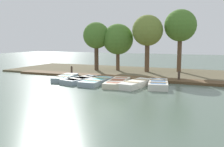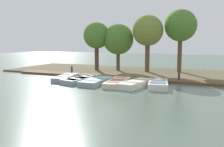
# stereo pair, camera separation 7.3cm
# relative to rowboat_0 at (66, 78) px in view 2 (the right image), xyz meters

# --- Properties ---
(ground_plane) EXTENTS (80.00, 80.00, 0.00)m
(ground_plane) POSITION_rel_rowboat_0_xyz_m (-1.15, 3.27, -0.19)
(ground_plane) COLOR #566B5B
(shore_bank) EXTENTS (8.00, 24.00, 0.16)m
(shore_bank) POSITION_rel_rowboat_0_xyz_m (-6.15, 3.27, -0.11)
(shore_bank) COLOR brown
(shore_bank) RESTS_ON ground_plane
(dock_walkway) EXTENTS (1.50, 18.53, 0.18)m
(dock_walkway) POSITION_rel_rowboat_0_xyz_m (-2.41, 3.27, -0.10)
(dock_walkway) COLOR brown
(dock_walkway) RESTS_ON ground_plane
(rowboat_0) EXTENTS (3.17, 1.61, 0.38)m
(rowboat_0) POSITION_rel_rowboat_0_xyz_m (0.00, 0.00, 0.00)
(rowboat_0) COLOR #8C9EA8
(rowboat_0) RESTS_ON ground_plane
(rowboat_1) EXTENTS (3.26, 1.93, 0.36)m
(rowboat_1) POSITION_rel_rowboat_0_xyz_m (0.39, 1.60, -0.01)
(rowboat_1) COLOR #8C9EA8
(rowboat_1) RESTS_ON ground_plane
(rowboat_2) EXTENTS (3.21, 1.29, 0.36)m
(rowboat_2) POSITION_rel_rowboat_0_xyz_m (0.48, 2.90, -0.01)
(rowboat_2) COLOR #8C9EA8
(rowboat_2) RESTS_ON ground_plane
(rowboat_3) EXTENTS (3.50, 1.63, 0.37)m
(rowboat_3) POSITION_rel_rowboat_0_xyz_m (0.37, 4.41, -0.01)
(rowboat_3) COLOR beige
(rowboat_3) RESTS_ON ground_plane
(rowboat_4) EXTENTS (3.28, 1.58, 0.41)m
(rowboat_4) POSITION_rel_rowboat_0_xyz_m (0.48, 5.77, 0.01)
(rowboat_4) COLOR silver
(rowboat_4) RESTS_ON ground_plane
(rowboat_5) EXTENTS (2.92, 1.75, 0.43)m
(rowboat_5) POSITION_rel_rowboat_0_xyz_m (0.12, 7.17, 0.02)
(rowboat_5) COLOR silver
(rowboat_5) RESTS_ON ground_plane
(mooring_post_near) EXTENTS (0.16, 0.16, 0.82)m
(mooring_post_near) POSITION_rel_rowboat_0_xyz_m (-2.55, -1.06, 0.22)
(mooring_post_near) COLOR #47382D
(mooring_post_near) RESTS_ON ground_plane
(mooring_post_far) EXTENTS (0.16, 0.16, 0.82)m
(mooring_post_far) POSITION_rel_rowboat_0_xyz_m (-2.55, 8.08, 0.22)
(mooring_post_far) COLOR #47382D
(mooring_post_far) RESTS_ON ground_plane
(park_tree_far_left) EXTENTS (2.50, 2.50, 4.74)m
(park_tree_far_left) POSITION_rel_rowboat_0_xyz_m (-5.59, -0.16, 3.24)
(park_tree_far_left) COLOR #4C3828
(park_tree_far_left) RESTS_ON ground_plane
(park_tree_left) EXTENTS (2.90, 2.90, 4.58)m
(park_tree_left) POSITION_rel_rowboat_0_xyz_m (-6.28, 1.78, 2.92)
(park_tree_left) COLOR brown
(park_tree_left) RESTS_ON ground_plane
(park_tree_center) EXTENTS (2.78, 2.78, 5.30)m
(park_tree_center) POSITION_rel_rowboat_0_xyz_m (-6.30, 4.65, 3.66)
(park_tree_center) COLOR brown
(park_tree_center) RESTS_ON ground_plane
(park_tree_right) EXTENTS (2.86, 2.86, 5.78)m
(park_tree_right) POSITION_rel_rowboat_0_xyz_m (-7.38, 7.36, 4.10)
(park_tree_right) COLOR brown
(park_tree_right) RESTS_ON ground_plane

